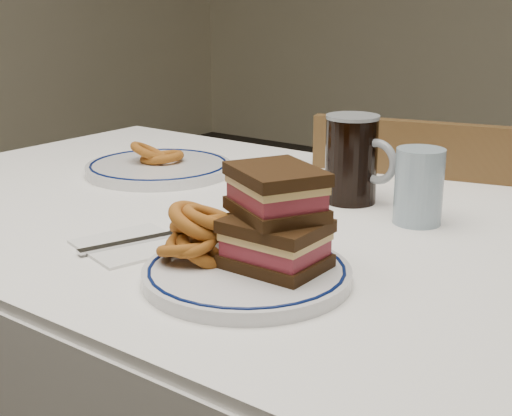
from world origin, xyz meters
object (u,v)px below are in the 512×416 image
Objects in this scene: far_plate at (159,168)px; chair_far at (415,293)px; beer_mug at (353,158)px; main_plate at (247,273)px; reuben_sandwich at (276,218)px.

chair_far is at bearing 45.97° from far_plate.
beer_mug reaches higher than chair_far.
main_plate is 0.08m from reuben_sandwich.
reuben_sandwich is 1.00× the size of beer_mug.
reuben_sandwich is (0.02, 0.03, 0.07)m from main_plate.
main_plate is 0.91× the size of far_plate.
far_plate is (-0.37, -0.38, 0.30)m from chair_far.
far_plate reaches higher than main_plate.
chair_far is 5.96× the size of reuben_sandwich.
reuben_sandwich is at bearing -31.14° from far_plate.
beer_mug is 0.40m from far_plate.
chair_far reaches higher than main_plate.
beer_mug is at bearing 7.33° from far_plate.
far_plate is (-0.46, 0.32, 0.00)m from main_plate.
reuben_sandwich reaches higher than main_plate.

